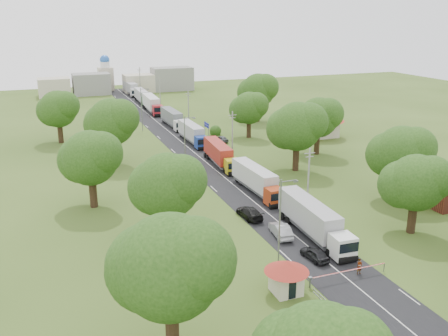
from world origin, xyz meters
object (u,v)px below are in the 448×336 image
car_lane_front (315,254)px  info_sign (207,128)px  boom_barrier (337,274)px  guard_booth (286,273)px  pedestrian_near (359,267)px  car_lane_mid (281,230)px  truck_0 (313,220)px

car_lane_front → info_sign: bearing=-102.7°
boom_barrier → info_sign: 60.39m
guard_booth → info_sign: 61.27m
info_sign → car_lane_front: info_sign is taller
pedestrian_near → car_lane_mid: bearing=100.4°
car_lane_front → pedestrian_near: (2.70, -4.50, 0.20)m
truck_0 → car_lane_mid: bearing=159.2°
car_lane_mid → boom_barrier: bearing=99.1°
truck_0 → car_lane_front: bearing=-117.9°
pedestrian_near → guard_booth: bearing=176.8°
truck_0 → info_sign: bearing=86.2°
car_lane_mid → guard_booth: bearing=72.5°
info_sign → car_lane_mid: info_sign is taller
pedestrian_near → info_sign: bearing=80.2°
guard_booth → truck_0: (9.09, 10.45, 0.05)m
pedestrian_near → boom_barrier: bearing=-177.2°
car_lane_mid → pedestrian_near: (3.44, -11.32, 0.07)m
info_sign → pedestrian_near: bearing=-93.4°
boom_barrier → pedestrian_near: size_ratio=5.29×
truck_0 → car_lane_front: (-2.89, -5.45, -1.54)m
boom_barrier → guard_booth: 5.98m
car_lane_mid → truck_0: bearing=166.6°
car_lane_front → car_lane_mid: 6.86m
boom_barrier → truck_0: (3.25, 10.45, 1.32)m
guard_booth → pedestrian_near: 9.01m
truck_0 → guard_booth: bearing=-131.0°
boom_barrier → truck_0: size_ratio=0.61×
boom_barrier → car_lane_front: bearing=85.9°
info_sign → car_lane_mid: size_ratio=0.84×
guard_booth → truck_0: 13.85m
guard_booth → info_sign: size_ratio=1.07×
truck_0 → boom_barrier: bearing=-107.3°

